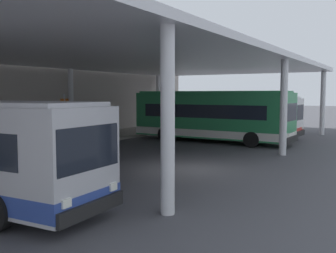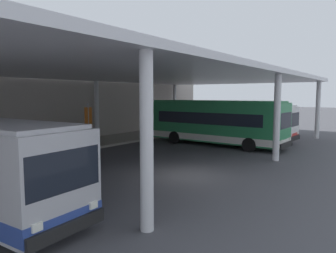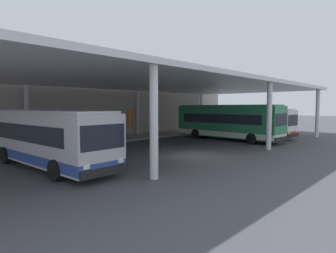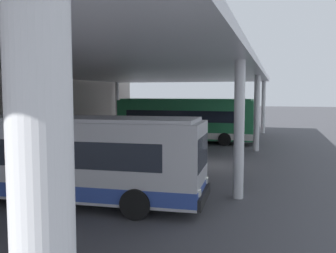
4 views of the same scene
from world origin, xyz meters
name	(u,v)px [view 4 (image 4 of 4)]	position (x,y,z in m)	size (l,w,h in m)	color
ground_plane	(204,165)	(0.00, 0.00, 0.00)	(200.00, 200.00, 0.00)	#47474C
platform_kerb	(25,154)	(0.00, 11.75, 0.09)	(42.00, 4.50, 0.18)	gray
canopy_shelter	(113,71)	(0.00, 5.50, 5.31)	(40.00, 17.00, 5.55)	silver
bus_nearest_bay	(62,158)	(-8.52, 3.68, 1.66)	(3.12, 10.65, 3.17)	#B7B7BC
bus_second_bay	(185,120)	(9.49, 3.39, 1.84)	(2.98, 11.41, 3.57)	#28844C
bus_middle_bay	(195,119)	(13.47, 3.40, 1.66)	(3.03, 10.63, 3.17)	white
banner_sign	(61,122)	(3.02, 10.94, 1.98)	(0.70, 0.12, 3.20)	#B2B2B7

